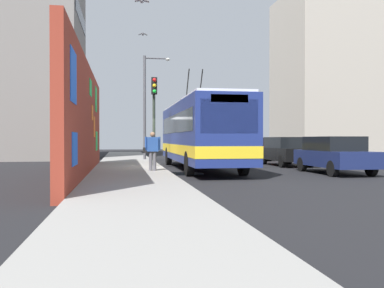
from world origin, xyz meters
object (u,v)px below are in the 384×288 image
object	(u,v)px
city_bus	(200,132)
pedestrian_at_curb	(152,148)
parked_car_red	(251,148)
street_lamp	(147,100)
traffic_light	(154,106)
parked_car_black	(286,151)
parked_car_navy	(334,154)

from	to	relation	value
city_bus	pedestrian_at_curb	distance (m)	3.57
parked_car_red	street_lamp	distance (m)	7.96
pedestrian_at_curb	traffic_light	xyz separation A→B (m)	(3.28, -0.32, 2.00)
traffic_light	street_lamp	xyz separation A→B (m)	(6.86, -0.09, 0.94)
pedestrian_at_curb	traffic_light	distance (m)	3.86
city_bus	parked_car_red	world-z (taller)	city_bus
city_bus	street_lamp	world-z (taller)	street_lamp
parked_car_black	parked_car_red	xyz separation A→B (m)	(6.39, -0.00, 0.00)
city_bus	traffic_light	xyz separation A→B (m)	(0.81, 2.15, 1.28)
parked_car_navy	traffic_light	world-z (taller)	traffic_light
parked_car_red	pedestrian_at_curb	size ratio (longest dim) A/B	2.63
parked_car_navy	street_lamp	xyz separation A→B (m)	(11.08, 7.26, 3.20)
traffic_light	pedestrian_at_curb	bearing A→B (deg)	174.40
parked_car_navy	parked_car_black	world-z (taller)	same
parked_car_navy	parked_car_black	bearing A→B (deg)	0.00
parked_car_navy	street_lamp	size ratio (longest dim) A/B	0.64
parked_car_red	pedestrian_at_curb	world-z (taller)	pedestrian_at_curb
traffic_light	parked_car_red	bearing A→B (deg)	-44.18
city_bus	street_lamp	xyz separation A→B (m)	(7.67, 2.06, 2.21)
city_bus	parked_car_navy	xyz separation A→B (m)	(-3.41, -5.20, -0.99)
parked_car_navy	parked_car_red	world-z (taller)	same
city_bus	pedestrian_at_curb	size ratio (longest dim) A/B	7.13
parked_car_navy	pedestrian_at_curb	distance (m)	7.73
parked_car_navy	parked_car_black	size ratio (longest dim) A/B	0.99
parked_car_black	traffic_light	size ratio (longest dim) A/B	0.99
parked_car_black	parked_car_red	size ratio (longest dim) A/B	1.02
parked_car_red	parked_car_navy	bearing A→B (deg)	180.00
traffic_light	street_lamp	bearing A→B (deg)	-0.76
parked_car_red	traffic_light	size ratio (longest dim) A/B	0.97
street_lamp	parked_car_navy	bearing A→B (deg)	-146.77
city_bus	parked_car_red	size ratio (longest dim) A/B	2.72
city_bus	parked_car_navy	size ratio (longest dim) A/B	2.69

